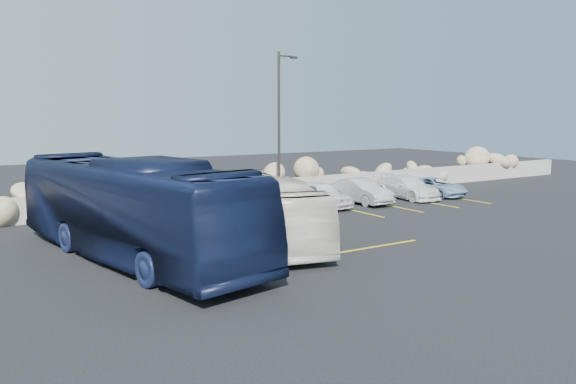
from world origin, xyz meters
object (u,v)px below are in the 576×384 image
tour_coach (132,209)px  car_d (436,187)px  car_a (320,194)px  vintage_bus (268,210)px  car_b (361,191)px  car_c (407,187)px  lamppost (280,126)px

tour_coach → car_d: bearing=3.1°
tour_coach → car_d: (19.89, 4.89, -1.18)m
car_a → car_d: (8.32, -0.36, -0.14)m
vintage_bus → car_b: size_ratio=2.21×
vintage_bus → car_a: size_ratio=2.23×
tour_coach → car_d: size_ratio=3.15×
car_b → car_d: bearing=-1.6°
vintage_bus → car_d: vintage_bus is taller
car_c → car_d: car_c is taller
car_a → car_d: 8.33m
lamppost → vintage_bus: (-4.51, -6.42, -3.05)m
car_b → lamppost: bearing=167.9°
car_d → car_c: bearing=173.6°
car_b → car_d: car_b is taller
car_a → car_c: (6.11, -0.13, -0.03)m
tour_coach → car_b: bearing=9.0°
car_c → car_d: size_ratio=1.14×
lamppost → car_d: bearing=-7.1°
car_c → car_d: bearing=-3.2°
tour_coach → car_b: (14.26, 5.12, -1.05)m
vintage_bus → car_c: vintage_bus is taller
lamppost → car_b: lamppost is taller
lamppost → car_b: bearing=-12.8°
tour_coach → car_d: tour_coach is taller
car_a → lamppost: bearing=150.3°
lamppost → car_b: (4.62, -1.05, -3.63)m
lamppost → vintage_bus: 8.42m
car_b → car_c: 3.42m
vintage_bus → tour_coach: tour_coach is taller
car_b → car_c: size_ratio=0.90×
lamppost → car_d: 10.99m
tour_coach → car_a: (11.57, 5.25, -1.04)m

